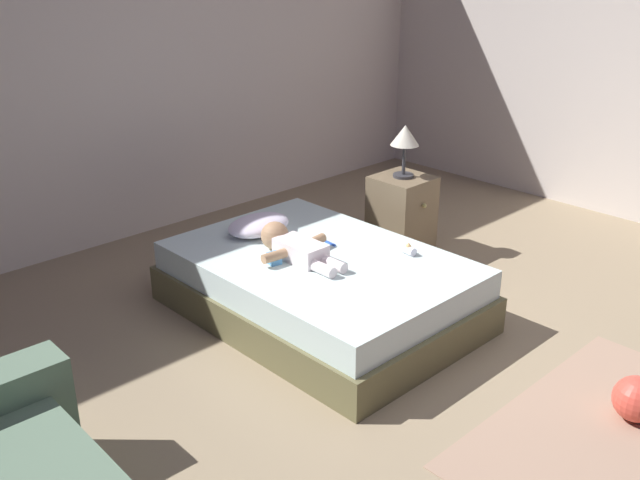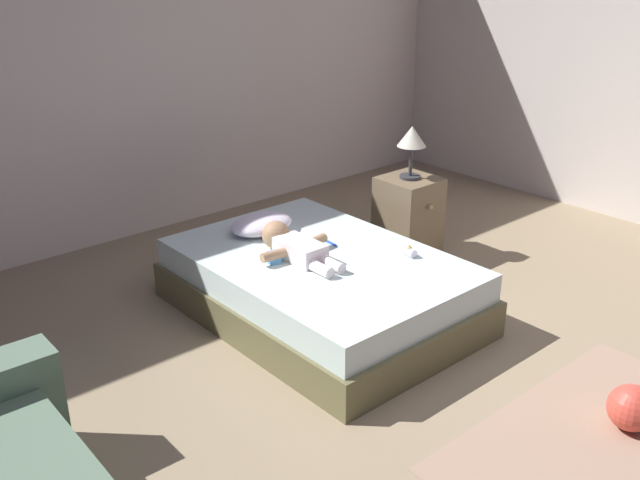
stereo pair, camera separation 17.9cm
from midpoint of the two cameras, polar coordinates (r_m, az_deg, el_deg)
name	(u,v)px [view 1 (the left image)]	position (r m, az deg, el deg)	size (l,w,h in m)	color
ground_plane	(457,390)	(3.70, 9.50, -11.71)	(8.00, 8.00, 0.00)	gray
wall_behind_bed	(125,57)	(5.43, -16.25, 13.81)	(8.00, 0.12, 2.63)	silver
bed	(320,286)	(4.24, -1.22, -3.71)	(1.23, 1.77, 0.39)	brown
pillow	(259,225)	(4.48, -6.05, 1.19)	(0.42, 0.29, 0.11)	white
baby	(293,246)	(4.13, -3.39, -0.53)	(0.47, 0.62, 0.17)	white
toothbrush	(326,241)	(4.34, -0.70, -0.10)	(0.02, 0.16, 0.02)	blue
nightstand	(401,215)	(5.08, 5.49, 1.95)	(0.37, 0.40, 0.57)	brown
lamp	(405,139)	(4.91, 5.74, 8.04)	(0.20, 0.20, 0.36)	#333338
rug	(610,434)	(3.59, 20.76, -14.25)	(1.58, 0.90, 0.01)	tan
toy_ball	(636,399)	(3.66, 22.59, -11.63)	(0.22, 0.22, 0.22)	#DA493B
toy_block	(274,258)	(4.05, -4.93, -1.48)	(0.08, 0.08, 0.07)	#549BD8
baby_bottle	(408,249)	(4.19, 5.83, -0.77)	(0.06, 0.10, 0.07)	white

